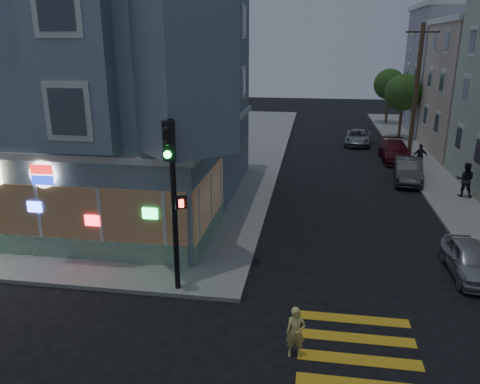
% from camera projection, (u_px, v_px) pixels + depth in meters
% --- Properties ---
extents(ground, '(120.00, 120.00, 0.00)m').
position_uv_depth(ground, '(126.00, 331.00, 13.35)').
color(ground, black).
rests_on(ground, ground).
extents(sidewalk_nw, '(33.00, 42.00, 0.15)m').
position_uv_depth(sidewalk_nw, '(76.00, 146.00, 36.98)').
color(sidewalk_nw, gray).
rests_on(sidewalk_nw, ground).
extents(corner_building, '(14.60, 14.60, 11.40)m').
position_uv_depth(corner_building, '(87.00, 87.00, 22.81)').
color(corner_building, slate).
rests_on(corner_building, sidewalk_nw).
extents(utility_pole, '(2.20, 0.30, 9.00)m').
position_uv_depth(utility_pole, '(416.00, 89.00, 32.67)').
color(utility_pole, '#4C3826').
rests_on(utility_pole, sidewalk_ne).
extents(street_tree_near, '(3.00, 3.00, 5.30)m').
position_uv_depth(street_tree_near, '(403.00, 93.00, 38.54)').
color(street_tree_near, '#4C3826').
rests_on(street_tree_near, sidewalk_ne).
extents(street_tree_far, '(3.00, 3.00, 5.30)m').
position_uv_depth(street_tree_far, '(389.00, 84.00, 46.07)').
color(street_tree_far, '#4C3826').
rests_on(street_tree_far, sidewalk_ne).
extents(running_child, '(0.56, 0.41, 1.40)m').
position_uv_depth(running_child, '(296.00, 332.00, 12.12)').
color(running_child, '#EDDD79').
rests_on(running_child, ground).
extents(pedestrian_a, '(1.02, 0.87, 1.81)m').
position_uv_depth(pedestrian_a, '(465.00, 180.00, 24.35)').
color(pedestrian_a, black).
rests_on(pedestrian_a, sidewalk_ne).
extents(pedestrian_b, '(0.98, 0.53, 1.59)m').
position_uv_depth(pedestrian_b, '(420.00, 156.00, 29.78)').
color(pedestrian_b, '#25232B').
rests_on(pedestrian_b, sidewalk_ne).
extents(parked_car_a, '(1.43, 3.51, 1.19)m').
position_uv_depth(parked_car_a, '(470.00, 260.00, 16.40)').
color(parked_car_a, '#ACAEB4').
rests_on(parked_car_a, ground).
extents(parked_car_b, '(1.94, 4.35, 1.39)m').
position_uv_depth(parked_car_b, '(408.00, 170.00, 27.48)').
color(parked_car_b, '#373A3C').
rests_on(parked_car_b, ground).
extents(parked_car_c, '(1.90, 4.63, 1.34)m').
position_uv_depth(parked_car_c, '(395.00, 152.00, 32.37)').
color(parked_car_c, '#51121B').
rests_on(parked_car_c, ground).
extents(parked_car_d, '(2.43, 4.45, 1.18)m').
position_uv_depth(parked_car_d, '(358.00, 137.00, 37.60)').
color(parked_car_d, gray).
rests_on(parked_car_d, ground).
extents(traffic_signal, '(0.71, 0.63, 5.59)m').
position_uv_depth(traffic_signal, '(172.00, 179.00, 14.15)').
color(traffic_signal, black).
rests_on(traffic_signal, sidewalk_nw).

